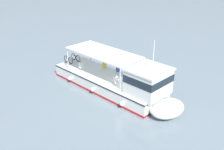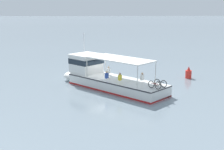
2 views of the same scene
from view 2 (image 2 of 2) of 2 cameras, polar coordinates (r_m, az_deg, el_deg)
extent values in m
plane|color=gray|center=(33.23, -2.84, -1.69)|extent=(400.00, 400.00, 0.00)
cube|color=white|center=(30.98, 0.81, -1.70)|extent=(9.95, 9.85, 1.10)
ellipsoid|color=white|center=(35.32, -6.66, 0.03)|extent=(3.63, 3.64, 1.01)
cube|color=red|center=(31.09, 0.81, -2.50)|extent=(9.97, 9.88, 0.16)
cube|color=#2D2D33|center=(30.86, 0.81, -0.86)|extent=(9.99, 9.90, 0.10)
cube|color=white|center=(33.69, -4.73, 2.05)|extent=(3.76, 3.76, 1.90)
cube|color=#19232D|center=(33.63, -4.74, 2.61)|extent=(3.83, 3.84, 0.56)
cube|color=white|center=(33.52, -4.77, 3.75)|extent=(3.99, 3.99, 0.12)
cube|color=white|center=(30.13, 1.46, 2.94)|extent=(6.84, 6.80, 0.10)
cylinder|color=silver|center=(31.62, -4.60, 1.44)|extent=(0.08, 0.08, 2.00)
cylinder|color=silver|center=(33.48, -1.17, 2.11)|extent=(0.08, 0.08, 2.00)
cylinder|color=silver|center=(27.28, 4.66, -0.39)|extent=(0.08, 0.08, 2.00)
cylinder|color=silver|center=(29.41, 7.96, 0.49)|extent=(0.08, 0.08, 2.00)
cylinder|color=silver|center=(33.58, -5.15, 5.76)|extent=(0.06, 0.06, 2.20)
sphere|color=white|center=(34.51, -1.38, -0.28)|extent=(0.36, 0.36, 0.36)
sphere|color=white|center=(32.35, 2.80, -1.19)|extent=(0.36, 0.36, 0.36)
sphere|color=white|center=(30.51, 7.25, -2.14)|extent=(0.36, 0.36, 0.36)
torus|color=black|center=(27.65, 7.19, -1.70)|extent=(0.51, 0.51, 0.66)
torus|color=black|center=(27.26, 8.38, -1.95)|extent=(0.51, 0.51, 0.66)
cylinder|color=maroon|center=(27.42, 7.79, -1.58)|extent=(0.54, 0.53, 0.06)
torus|color=black|center=(28.36, 8.26, -1.36)|extent=(0.51, 0.51, 0.66)
torus|color=black|center=(27.98, 9.43, -1.60)|extent=(0.51, 0.51, 0.66)
cylinder|color=#232328|center=(28.14, 8.85, -1.24)|extent=(0.54, 0.53, 0.06)
cube|color=white|center=(29.60, 5.55, -0.43)|extent=(0.38, 0.38, 0.52)
sphere|color=tan|center=(29.52, 5.57, 0.27)|extent=(0.20, 0.20, 0.20)
cube|color=yellow|center=(29.37, 1.46, -0.48)|extent=(0.38, 0.38, 0.52)
sphere|color=#9E7051|center=(29.29, 1.47, 0.22)|extent=(0.20, 0.20, 0.20)
cube|color=#2D4CA5|center=(30.16, -0.98, -0.13)|extent=(0.38, 0.38, 0.52)
sphere|color=tan|center=(30.07, -0.98, 0.56)|extent=(0.20, 0.20, 0.20)
cube|color=white|center=(32.43, -0.63, 0.79)|extent=(0.38, 0.38, 0.52)
sphere|color=beige|center=(32.36, -0.63, 1.43)|extent=(0.20, 0.20, 0.20)
cylinder|color=red|center=(36.86, 13.80, 0.12)|extent=(0.70, 0.70, 0.90)
cone|color=red|center=(36.71, 13.85, 1.18)|extent=(0.42, 0.42, 0.50)
camera|label=1|loc=(50.80, -0.69, 15.32)|focal=42.36mm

